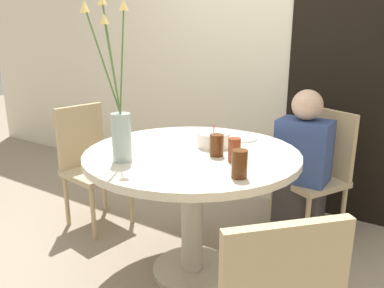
# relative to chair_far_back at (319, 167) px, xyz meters

# --- Properties ---
(ground_plane) EXTENTS (16.00, 16.00, 0.00)m
(ground_plane) POSITION_rel_chair_far_back_xyz_m (-0.47, -0.89, -0.50)
(ground_plane) COLOR gray
(wall_back) EXTENTS (8.00, 0.05, 2.60)m
(wall_back) POSITION_rel_chair_far_back_xyz_m (-0.47, 0.40, 0.80)
(wall_back) COLOR beige
(wall_back) RESTS_ON ground_plane
(doorway_panel) EXTENTS (0.90, 0.01, 2.05)m
(doorway_panel) POSITION_rel_chair_far_back_xyz_m (0.06, 0.37, 0.53)
(doorway_panel) COLOR black
(doorway_panel) RESTS_ON ground_plane
(dining_table) EXTENTS (1.19, 1.19, 0.77)m
(dining_table) POSITION_rel_chair_far_back_xyz_m (-0.47, -0.89, 0.13)
(dining_table) COLOR beige
(dining_table) RESTS_ON ground_plane
(chair_far_back) EXTENTS (0.54, 0.54, 0.89)m
(chair_far_back) POSITION_rel_chair_far_back_xyz_m (0.00, 0.00, 0.00)
(chair_far_back) COLOR tan
(chair_far_back) RESTS_ON ground_plane
(chair_left_flank) EXTENTS (0.45, 0.45, 0.89)m
(chair_left_flank) POSITION_rel_chair_far_back_xyz_m (-1.47, -0.75, 0.00)
(chair_left_flank) COLOR tan
(chair_left_flank) RESTS_ON ground_plane
(birthday_cake) EXTENTS (0.19, 0.19, 0.13)m
(birthday_cake) POSITION_rel_chair_far_back_xyz_m (-0.42, -0.75, 0.31)
(birthday_cake) COLOR white
(birthday_cake) RESTS_ON dining_table
(flower_vase) EXTENTS (0.22, 0.20, 0.79)m
(flower_vase) POSITION_rel_chair_far_back_xyz_m (-0.68, -1.23, 0.49)
(flower_vase) COLOR #9EB2AD
(flower_vase) RESTS_ON dining_table
(side_plate) EXTENTS (0.20, 0.20, 0.01)m
(side_plate) POSITION_rel_chair_far_back_xyz_m (-0.36, -0.51, 0.27)
(side_plate) COLOR silver
(side_plate) RESTS_ON dining_table
(drink_glass_0) EXTENTS (0.07, 0.07, 0.13)m
(drink_glass_0) POSITION_rel_chair_far_back_xyz_m (-0.07, -1.12, 0.33)
(drink_glass_0) COLOR #51280F
(drink_glass_0) RESTS_ON dining_table
(drink_glass_1) EXTENTS (0.07, 0.07, 0.12)m
(drink_glass_1) POSITION_rel_chair_far_back_xyz_m (-0.32, -0.90, 0.33)
(drink_glass_1) COLOR #51280F
(drink_glass_1) RESTS_ON dining_table
(drink_glass_2) EXTENTS (0.06, 0.06, 0.12)m
(drink_glass_2) POSITION_rel_chair_far_back_xyz_m (-0.20, -0.93, 0.33)
(drink_glass_2) COLOR maroon
(drink_glass_2) RESTS_ON dining_table
(person_guest) EXTENTS (0.34, 0.24, 1.05)m
(person_guest) POSITION_rel_chair_far_back_xyz_m (-0.07, -0.14, -0.01)
(person_guest) COLOR #383333
(person_guest) RESTS_ON ground_plane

